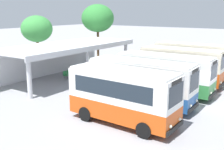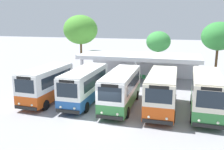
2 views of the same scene
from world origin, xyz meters
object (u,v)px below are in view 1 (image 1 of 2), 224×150
Objects in this scene: city_bus_fifth_blue at (191,59)px; waiting_chair_fourth_seat at (77,71)px; waiting_chair_second_from_end at (69,73)px; parked_car_flank at (213,53)px; city_bus_nearest_orange at (123,94)px; waiting_chair_far_end_seat at (85,70)px; waiting_chair_fifth_seat at (80,70)px; waiting_chair_end_by_column at (66,75)px; city_bus_second_in_row at (141,81)px; city_bus_middle_cream at (164,72)px; city_bus_fourth_amber at (181,65)px; waiting_chair_middle_seat at (73,72)px.

waiting_chair_fourth_seat is (-6.62, 9.57, -1.34)m from city_bus_fifth_blue.
parked_car_flank is at bearing -22.26° from waiting_chair_second_from_end.
city_bus_nearest_orange is at bearing -175.51° from parked_car_flank.
city_bus_nearest_orange is 13.64m from waiting_chair_far_end_seat.
waiting_chair_far_end_seat is at bearing -14.11° from waiting_chair_fifth_seat.
waiting_chair_end_by_column is 1.00× the size of waiting_chair_second_from_end.
waiting_chair_second_from_end is at bearing 178.19° from waiting_chair_far_end_seat.
waiting_chair_far_end_seat is at bearing 49.82° from city_bus_nearest_orange.
city_bus_second_in_row is 0.98× the size of city_bus_middle_cream.
city_bus_middle_cream is 3.55m from city_bus_fourth_amber.
city_bus_fourth_amber reaches higher than waiting_chair_second_from_end.
city_bus_fifth_blue is (14.20, 0.86, 0.05)m from city_bus_nearest_orange.
city_bus_fourth_amber is at bearing 3.02° from city_bus_nearest_orange.
city_bus_fifth_blue is 12.13m from waiting_chair_middle_seat.
parked_car_flank is 5.57× the size of waiting_chair_middle_seat.
waiting_chair_second_from_end is at bearing -172.50° from waiting_chair_middle_seat.
waiting_chair_fifth_seat is (8.17, 10.52, -1.30)m from city_bus_nearest_orange.
waiting_chair_fifth_seat is at bearing 165.89° from waiting_chair_far_end_seat.
waiting_chair_second_from_end is (6.41, 10.45, -1.30)m from city_bus_nearest_orange.
parked_car_flank is at bearing 5.63° from city_bus_fifth_blue.
city_bus_fifth_blue is at bearing 2.14° from city_bus_middle_cream.
city_bus_fourth_amber is at bearing -66.76° from waiting_chair_second_from_end.
city_bus_fifth_blue is 8.75× the size of waiting_chair_middle_seat.
city_bus_second_in_row is at bearing -115.37° from waiting_chair_fifth_seat.
waiting_chair_second_from_end is 1.00× the size of waiting_chair_fourth_seat.
city_bus_nearest_orange is 7.81× the size of waiting_chair_far_end_seat.
city_bus_nearest_orange reaches higher than parked_car_flank.
city_bus_nearest_orange reaches higher than city_bus_second_in_row.
waiting_chair_second_from_end is 1.77m from waiting_chair_fifth_seat.
parked_car_flank is 5.57× the size of waiting_chair_end_by_column.
parked_car_flank reaches higher than waiting_chair_second_from_end.
city_bus_second_in_row reaches higher than waiting_chair_middle_seat.
waiting_chair_middle_seat is at bearing 90.62° from city_bus_middle_cream.
city_bus_nearest_orange reaches higher than waiting_chair_fifth_seat.
waiting_chair_fifth_seat is (2.35, 0.13, 0.00)m from waiting_chair_end_by_column.
waiting_chair_far_end_seat is at bearing -4.92° from waiting_chair_middle_seat.
waiting_chair_far_end_seat is (5.21, 9.59, -1.25)m from city_bus_second_in_row.
waiting_chair_fourth_seat is at bearing -0.50° from waiting_chair_second_from_end.
waiting_chair_second_from_end is at bearing -177.62° from waiting_chair_fifth_seat.
parked_car_flank is (23.24, 1.32, -0.95)m from city_bus_second_in_row.
city_bus_middle_cream reaches higher than waiting_chair_fifth_seat.
waiting_chair_end_by_column is 0.59m from waiting_chair_second_from_end.
waiting_chair_middle_seat is at bearing 126.72° from city_bus_fifth_blue.
city_bus_second_in_row reaches higher than parked_car_flank.
waiting_chair_second_from_end is at bearing 179.50° from waiting_chair_fourth_seat.
city_bus_fourth_amber is at bearing -76.01° from waiting_chair_fifth_seat.
city_bus_second_in_row is 10.41m from waiting_chair_middle_seat.
waiting_chair_middle_seat is (-0.11, 9.93, -1.24)m from city_bus_middle_cream.
waiting_chair_fourth_seat is at bearing 107.27° from city_bus_fourth_amber.
city_bus_fourth_amber is 10.84m from waiting_chair_second_from_end.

